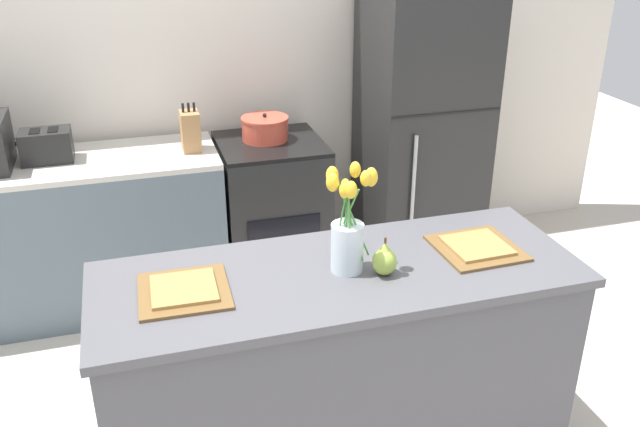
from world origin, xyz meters
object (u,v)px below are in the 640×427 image
object	(u,v)px
plate_setting_right	(477,247)
cooking_pot	(265,128)
flower_vase	(348,231)
plate_setting_left	(184,290)
pear_figurine	(384,260)
knife_block	(190,131)
refrigerator	(421,132)
toaster	(46,146)
stove_range	(273,212)

from	to	relation	value
plate_setting_right	cooking_pot	bearing A→B (deg)	106.38
flower_vase	plate_setting_left	size ratio (longest dim) A/B	1.27
pear_figurine	plate_setting_right	xyz separation A→B (m)	(0.41, 0.07, -0.05)
knife_block	refrigerator	bearing A→B (deg)	0.70
flower_vase	plate_setting_left	xyz separation A→B (m)	(-0.59, 0.01, -0.15)
flower_vase	plate_setting_right	world-z (taller)	flower_vase
pear_figurine	refrigerator	bearing A→B (deg)	61.59
toaster	knife_block	bearing A→B (deg)	-3.32
stove_range	refrigerator	xyz separation A→B (m)	(0.95, 0.00, 0.42)
stove_range	cooking_pot	world-z (taller)	cooking_pot
toaster	knife_block	size ratio (longest dim) A/B	1.04
stove_range	knife_block	world-z (taller)	knife_block
refrigerator	plate_setting_right	size ratio (longest dim) A/B	5.46
refrigerator	plate_setting_left	distance (m)	2.27
plate_setting_left	cooking_pot	bearing A→B (deg)	68.54
refrigerator	flower_vase	world-z (taller)	refrigerator
stove_range	refrigerator	world-z (taller)	refrigerator
plate_setting_left	cooking_pot	xyz separation A→B (m)	(0.64, 1.64, 0.02)
stove_range	refrigerator	bearing A→B (deg)	0.04
toaster	flower_vase	bearing A→B (deg)	-55.10
flower_vase	knife_block	distance (m)	1.63
plate_setting_left	plate_setting_right	world-z (taller)	same
plate_setting_left	toaster	world-z (taller)	toaster
stove_range	toaster	world-z (taller)	toaster
stove_range	flower_vase	distance (m)	1.73
plate_setting_right	toaster	distance (m)	2.33
toaster	knife_block	xyz separation A→B (m)	(0.75, -0.04, 0.03)
pear_figurine	toaster	distance (m)	2.11
stove_range	plate_setting_left	bearing A→B (deg)	-112.59
refrigerator	knife_block	xyz separation A→B (m)	(-1.40, -0.02, 0.14)
plate_setting_left	knife_block	distance (m)	1.59
cooking_pot	knife_block	world-z (taller)	knife_block
flower_vase	cooking_pot	distance (m)	1.65
stove_range	cooking_pot	size ratio (longest dim) A/B	3.26
stove_range	refrigerator	distance (m)	1.04
refrigerator	pear_figurine	distance (m)	1.90
pear_figurine	knife_block	xyz separation A→B (m)	(-0.50, 1.65, 0.02)
pear_figurine	knife_block	size ratio (longest dim) A/B	0.54
pear_figurine	plate_setting_left	bearing A→B (deg)	174.01
toaster	cooking_pot	world-z (taller)	toaster
plate_setting_right	knife_block	bearing A→B (deg)	120.10
flower_vase	toaster	distance (m)	1.99
refrigerator	plate_setting_left	xyz separation A→B (m)	(-1.61, -1.59, 0.07)
plate_setting_right	knife_block	xyz separation A→B (m)	(-0.91, 1.58, 0.07)
refrigerator	toaster	size ratio (longest dim) A/B	6.20
stove_range	pear_figurine	distance (m)	1.75
refrigerator	knife_block	bearing A→B (deg)	-179.30
refrigerator	toaster	xyz separation A→B (m)	(-2.16, 0.03, 0.11)
refrigerator	cooking_pot	distance (m)	0.97
plate_setting_left	pear_figurine	bearing A→B (deg)	-5.99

